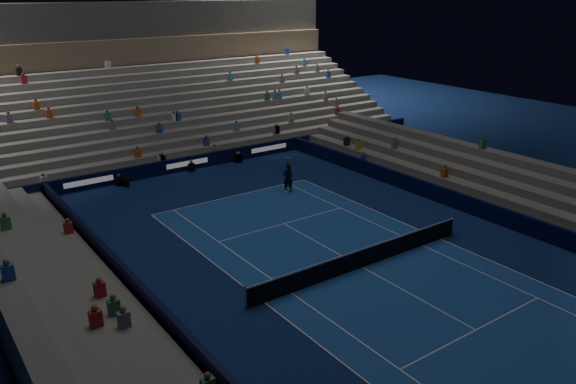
% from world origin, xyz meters
% --- Properties ---
extents(ground, '(90.00, 90.00, 0.00)m').
position_xyz_m(ground, '(0.00, 0.00, 0.00)').
color(ground, '#0D1F4E').
rests_on(ground, ground).
extents(court_surface, '(10.97, 23.77, 0.01)m').
position_xyz_m(court_surface, '(0.00, 0.00, 0.01)').
color(court_surface, '#1B4A99').
rests_on(court_surface, ground).
extents(sponsor_barrier_far, '(44.00, 0.25, 1.00)m').
position_xyz_m(sponsor_barrier_far, '(0.00, 18.50, 0.50)').
color(sponsor_barrier_far, black).
rests_on(sponsor_barrier_far, ground).
extents(sponsor_barrier_east, '(0.25, 37.00, 1.00)m').
position_xyz_m(sponsor_barrier_east, '(9.70, 0.00, 0.50)').
color(sponsor_barrier_east, black).
rests_on(sponsor_barrier_east, ground).
extents(sponsor_barrier_west, '(0.25, 37.00, 1.00)m').
position_xyz_m(sponsor_barrier_west, '(-9.70, 0.00, 0.50)').
color(sponsor_barrier_west, black).
rests_on(sponsor_barrier_west, ground).
extents(grandstand_main, '(44.00, 15.20, 11.20)m').
position_xyz_m(grandstand_main, '(0.00, 27.90, 3.38)').
color(grandstand_main, slate).
rests_on(grandstand_main, ground).
extents(grandstand_east, '(5.00, 37.00, 2.50)m').
position_xyz_m(grandstand_east, '(13.17, 0.00, 0.92)').
color(grandstand_east, slate).
rests_on(grandstand_east, ground).
extents(grandstand_west, '(5.00, 37.00, 2.50)m').
position_xyz_m(grandstand_west, '(-13.17, 0.00, 0.92)').
color(grandstand_west, slate).
rests_on(grandstand_west, ground).
extents(tennis_net, '(12.90, 0.10, 1.10)m').
position_xyz_m(tennis_net, '(0.00, 0.00, 0.50)').
color(tennis_net, '#B2B2B7').
rests_on(tennis_net, ground).
extents(tennis_player, '(0.77, 0.57, 1.90)m').
position_xyz_m(tennis_player, '(3.21, 10.52, 0.95)').
color(tennis_player, black).
rests_on(tennis_player, ground).
extents(broadcast_camera, '(0.51, 0.89, 0.53)m').
position_xyz_m(broadcast_camera, '(-4.78, 17.70, 0.28)').
color(broadcast_camera, black).
rests_on(broadcast_camera, ground).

